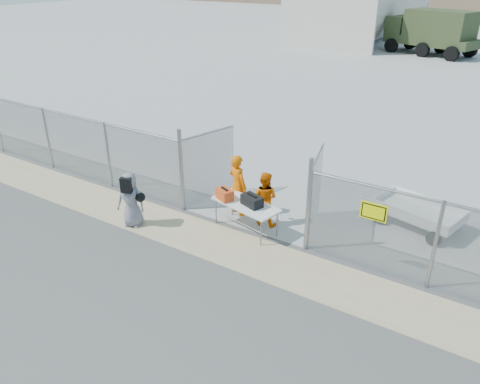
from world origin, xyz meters
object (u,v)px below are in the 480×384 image
Objects in this scene: security_worker_left at (238,185)px; visitor at (131,200)px; folding_table at (246,217)px; utility_trailer at (418,214)px; security_worker_right at (264,199)px.

visitor is at bearing 63.62° from security_worker_left.
utility_trailer is (3.91, 2.75, -0.05)m from folding_table.
security_worker_left is at bearing -141.59° from utility_trailer.
security_worker_right is 4.28m from utility_trailer.
security_worker_right is 0.53× the size of utility_trailer.
folding_table is at bearing 6.97° from visitor.
security_worker_left reaches higher than security_worker_right.
security_worker_right is at bearing -167.29° from security_worker_left.
utility_trailer is (6.70, 4.21, -0.43)m from visitor.
visitor is (-2.11, -2.13, -0.13)m from security_worker_left.
security_worker_left is 1.17× the size of visitor.
folding_table is 1.08m from security_worker_left.
visitor is 7.93m from utility_trailer.
folding_table is 1.04× the size of security_worker_left.
security_worker_left reaches higher than utility_trailer.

